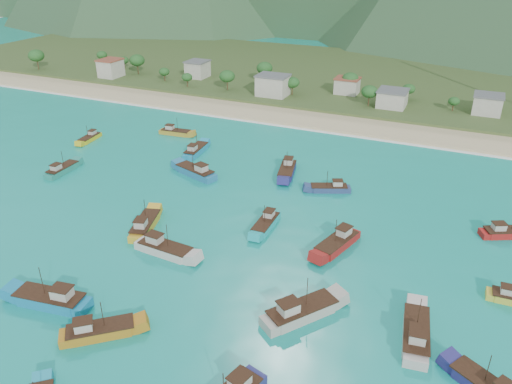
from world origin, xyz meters
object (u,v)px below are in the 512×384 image
at_px(boat_3, 165,249).
at_px(boat_13, 506,233).
at_px(boat_9, 330,189).
at_px(boat_20, 145,225).
at_px(boat_6, 337,244).
at_px(boat_7, 90,139).
at_px(boat_12, 196,151).
at_px(boat_8, 301,312).
at_px(boat_1, 196,172).
at_px(boat_4, 287,171).
at_px(boat_2, 416,335).
at_px(boat_11, 51,300).
at_px(boat_10, 266,224).
at_px(boat_14, 62,170).
at_px(boat_24, 176,133).
at_px(boat_17, 99,331).

bearing_deg(boat_3, boat_13, 123.38).
xyz_separation_m(boat_9, boat_20, (-29.04, -31.64, 0.20)).
xyz_separation_m(boat_6, boat_9, (-8.10, 22.64, -0.24)).
bearing_deg(boat_7, boat_20, 134.74).
relative_size(boat_3, boat_12, 1.09).
bearing_deg(boat_13, boat_8, -63.14).
xyz_separation_m(boat_3, boat_12, (-19.51, 45.09, -0.11)).
relative_size(boat_1, boat_4, 1.05).
relative_size(boat_4, boat_13, 1.15).
relative_size(boat_7, boat_8, 0.73).
xyz_separation_m(boat_8, boat_13, (29.00, 38.84, -0.28)).
relative_size(boat_2, boat_11, 0.94).
xyz_separation_m(boat_10, boat_11, (-21.61, -36.19, 0.30)).
xyz_separation_m(boat_13, boat_14, (-101.64, -11.89, -0.01)).
xyz_separation_m(boat_1, boat_24, (-20.40, 23.10, -0.24)).
bearing_deg(boat_20, boat_9, 30.84).
bearing_deg(boat_13, boat_4, -127.93).
distance_m(boat_2, boat_24, 98.57).
xyz_separation_m(boat_1, boat_10, (25.63, -16.05, -0.22)).
height_order(boat_7, boat_17, boat_17).
relative_size(boat_10, boat_13, 0.97).
bearing_deg(boat_12, boat_20, -79.36).
relative_size(boat_8, boat_17, 1.20).
bearing_deg(boat_3, boat_6, 121.60).
xyz_separation_m(boat_17, boat_24, (-35.89, 77.81, -0.12)).
bearing_deg(boat_20, boat_6, -3.00).
height_order(boat_3, boat_20, boat_3).
distance_m(boat_3, boat_7, 67.06).
bearing_deg(boat_4, boat_13, 155.63).
bearing_deg(boat_7, boat_10, 152.75).
bearing_deg(boat_6, boat_2, 148.21).
xyz_separation_m(boat_10, boat_13, (44.51, 15.94, 0.01)).
xyz_separation_m(boat_12, boat_14, (-24.22, -24.64, -0.08)).
distance_m(boat_4, boat_10, 26.65).
height_order(boat_9, boat_14, boat_14).
bearing_deg(boat_20, boat_3, -51.23).
distance_m(boat_3, boat_17, 22.49).
xyz_separation_m(boat_9, boat_13, (37.35, -5.16, 0.07)).
relative_size(boat_11, boat_14, 1.31).
bearing_deg(boat_6, boat_7, -1.47).
relative_size(boat_17, boat_20, 0.88).
relative_size(boat_10, boat_20, 0.85).
bearing_deg(boat_6, boat_10, 10.66).
distance_m(boat_4, boat_9, 13.44).
bearing_deg(boat_4, boat_20, 52.84).
relative_size(boat_8, boat_11, 0.95).
height_order(boat_17, boat_24, boat_17).
distance_m(boat_1, boat_13, 70.13).
xyz_separation_m(boat_9, boat_24, (-53.18, 18.06, 0.04)).
relative_size(boat_9, boat_17, 0.94).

